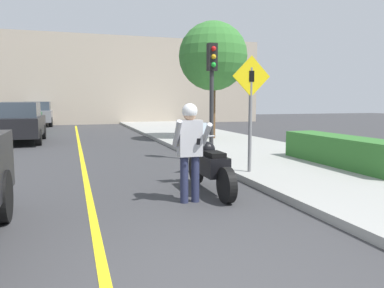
% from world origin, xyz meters
% --- Properties ---
extents(sidewalk_curb, '(4.40, 44.00, 0.14)m').
position_xyz_m(sidewalk_curb, '(4.80, 4.00, 0.07)').
color(sidewalk_curb, '#9E9E99').
rests_on(sidewalk_curb, ground).
extents(road_center_line, '(0.12, 36.00, 0.01)m').
position_xyz_m(road_center_line, '(-0.60, 6.00, 0.00)').
color(road_center_line, yellow).
rests_on(road_center_line, ground).
extents(building_backdrop, '(28.00, 1.20, 6.55)m').
position_xyz_m(building_backdrop, '(0.00, 26.00, 3.27)').
color(building_backdrop, '#B2A38E').
rests_on(building_backdrop, ground).
extents(motorcycle, '(0.62, 2.27, 1.30)m').
position_xyz_m(motorcycle, '(1.63, 3.53, 0.50)').
color(motorcycle, black).
rests_on(motorcycle, ground).
extents(person_biker, '(0.59, 0.47, 1.71)m').
position_xyz_m(person_biker, '(1.05, 2.93, 1.04)').
color(person_biker, '#282D4C').
rests_on(person_biker, ground).
extents(crossing_sign, '(0.91, 0.08, 2.59)m').
position_xyz_m(crossing_sign, '(2.96, 4.49, 1.70)').
color(crossing_sign, slate).
rests_on(crossing_sign, sidewalk_curb).
extents(traffic_light, '(0.26, 0.30, 3.20)m').
position_xyz_m(traffic_light, '(2.97, 6.94, 2.39)').
color(traffic_light, '#2D2D30').
rests_on(traffic_light, sidewalk_curb).
extents(hedge_row, '(0.90, 3.85, 0.71)m').
position_xyz_m(hedge_row, '(5.60, 4.58, 0.50)').
color(hedge_row, '#33702D').
rests_on(hedge_row, sidewalk_curb).
extents(street_tree, '(2.89, 2.89, 4.92)m').
position_xyz_m(street_tree, '(4.93, 11.98, 3.60)').
color(street_tree, brown).
rests_on(street_tree, sidewalk_curb).
extents(parked_car_black, '(1.88, 4.20, 1.68)m').
position_xyz_m(parked_car_black, '(-2.94, 13.89, 0.86)').
color(parked_car_black, black).
rests_on(parked_car_black, ground).
extents(parked_car_green, '(1.88, 4.20, 1.68)m').
position_xyz_m(parked_car_green, '(-3.45, 19.37, 0.86)').
color(parked_car_green, black).
rests_on(parked_car_green, ground).
extents(parked_car_grey, '(1.88, 4.20, 1.68)m').
position_xyz_m(parked_car_grey, '(-3.03, 24.90, 0.86)').
color(parked_car_grey, black).
rests_on(parked_car_grey, ground).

